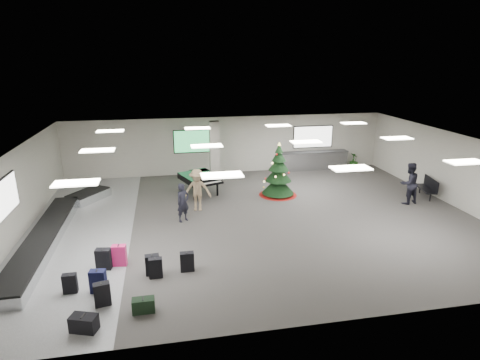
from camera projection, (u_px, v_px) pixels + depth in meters
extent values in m
plane|color=#3D3937|center=(256.00, 218.00, 16.63)|extent=(18.00, 18.00, 0.00)
cube|color=#BAB6AA|center=(229.00, 145.00, 22.72)|extent=(18.00, 0.02, 3.20)
cube|color=#BAB6AA|center=(324.00, 267.00, 9.59)|extent=(18.00, 0.02, 3.20)
cube|color=#BAB6AA|center=(16.00, 195.00, 14.53)|extent=(0.02, 14.00, 3.20)
cube|color=#BAB6AA|center=(454.00, 170.00, 17.77)|extent=(0.02, 14.00, 3.20)
cube|color=silver|center=(257.00, 142.00, 15.68)|extent=(18.00, 14.00, 0.02)
cube|color=slate|center=(79.00, 231.00, 15.36)|extent=(4.00, 14.00, 0.01)
cube|color=#B1ABA2|center=(215.00, 151.00, 21.22)|extent=(0.50, 0.50, 3.20)
cube|color=green|center=(193.00, 141.00, 22.22)|extent=(2.20, 0.08, 1.30)
cube|color=white|center=(313.00, 137.00, 23.48)|extent=(2.40, 0.08, 1.30)
cube|color=white|center=(6.00, 196.00, 13.51)|extent=(0.08, 2.10, 1.30)
cube|color=white|center=(76.00, 183.00, 10.86)|extent=(1.20, 0.60, 0.04)
cube|color=white|center=(97.00, 150.00, 14.61)|extent=(1.20, 0.60, 0.04)
cube|color=white|center=(110.00, 131.00, 18.37)|extent=(1.20, 0.60, 0.04)
cube|color=white|center=(222.00, 175.00, 11.58)|extent=(1.20, 0.60, 0.04)
cube|color=white|center=(207.00, 146.00, 15.33)|extent=(1.20, 0.60, 0.04)
cube|color=white|center=(197.00, 128.00, 19.09)|extent=(1.20, 0.60, 0.04)
cube|color=white|center=(351.00, 168.00, 12.30)|extent=(1.20, 0.60, 0.04)
cube|color=white|center=(306.00, 142.00, 16.05)|extent=(1.20, 0.60, 0.04)
cube|color=white|center=(278.00, 126.00, 19.81)|extent=(1.20, 0.60, 0.04)
cube|color=white|center=(465.00, 162.00, 13.02)|extent=(1.20, 0.60, 0.04)
cube|color=white|center=(397.00, 138.00, 16.77)|extent=(1.20, 0.60, 0.04)
cube|color=white|center=(353.00, 123.00, 20.53)|extent=(1.20, 0.60, 0.04)
cube|color=silver|center=(43.00, 240.00, 14.19)|extent=(1.00, 8.00, 0.38)
cube|color=black|center=(42.00, 235.00, 14.13)|extent=(0.95, 7.90, 0.05)
cube|color=silver|center=(88.00, 196.00, 18.65)|extent=(1.97, 2.21, 0.38)
cube|color=black|center=(88.00, 192.00, 18.59)|extent=(1.87, 2.10, 0.05)
cube|color=silver|center=(314.00, 161.00, 23.61)|extent=(4.00, 0.60, 1.05)
cube|color=#303032|center=(314.00, 152.00, 23.45)|extent=(4.05, 0.65, 0.04)
cube|color=black|center=(102.00, 294.00, 10.73)|extent=(0.47, 0.32, 0.66)
cube|color=black|center=(101.00, 283.00, 10.62)|extent=(0.06, 0.14, 0.02)
cube|color=black|center=(156.00, 268.00, 12.09)|extent=(0.41, 0.22, 0.63)
cube|color=black|center=(155.00, 258.00, 11.99)|extent=(0.03, 0.13, 0.02)
cube|color=#D51B62|center=(119.00, 255.00, 12.79)|extent=(0.47, 0.30, 0.69)
cube|color=black|center=(118.00, 245.00, 12.68)|extent=(0.05, 0.15, 0.02)
cube|color=black|center=(152.00, 265.00, 12.27)|extent=(0.45, 0.27, 0.64)
cube|color=black|center=(152.00, 255.00, 12.17)|extent=(0.04, 0.14, 0.02)
cube|color=black|center=(98.00, 281.00, 11.33)|extent=(0.47, 0.32, 0.68)
cube|color=black|center=(97.00, 270.00, 11.23)|extent=(0.05, 0.16, 0.02)
cube|color=black|center=(70.00, 283.00, 11.31)|extent=(0.39, 0.22, 0.58)
cube|color=black|center=(69.00, 274.00, 11.22)|extent=(0.03, 0.13, 0.02)
cube|color=black|center=(143.00, 305.00, 10.49)|extent=(0.58, 0.30, 0.39)
cube|color=black|center=(143.00, 298.00, 10.43)|extent=(0.03, 0.17, 0.02)
cube|color=black|center=(187.00, 262.00, 12.47)|extent=(0.43, 0.23, 0.62)
cube|color=black|center=(187.00, 252.00, 12.38)|extent=(0.03, 0.14, 0.02)
cube|color=black|center=(104.00, 259.00, 12.56)|extent=(0.50, 0.33, 0.68)
cube|color=black|center=(103.00, 249.00, 12.46)|extent=(0.06, 0.16, 0.02)
cube|color=black|center=(84.00, 323.00, 9.75)|extent=(0.72, 0.54, 0.42)
cube|color=black|center=(83.00, 316.00, 9.69)|extent=(0.10, 0.21, 0.02)
cone|color=maroon|center=(278.00, 194.00, 19.38)|extent=(1.83, 1.83, 0.12)
cylinder|color=#3F2819|center=(278.00, 190.00, 19.33)|extent=(0.12, 0.12, 0.48)
cone|color=black|center=(278.00, 184.00, 19.24)|extent=(1.54, 1.54, 0.87)
cone|color=black|center=(278.00, 173.00, 19.07)|extent=(1.25, 1.25, 0.77)
cone|color=black|center=(279.00, 163.00, 18.93)|extent=(0.96, 0.96, 0.67)
cone|color=black|center=(279.00, 155.00, 18.82)|extent=(0.67, 0.67, 0.58)
cone|color=black|center=(279.00, 148.00, 18.72)|extent=(0.39, 0.39, 0.43)
cone|color=#FFE566|center=(279.00, 144.00, 18.65)|extent=(0.15, 0.15, 0.17)
cube|color=black|center=(199.00, 177.00, 19.34)|extent=(2.07, 2.19, 0.28)
cube|color=black|center=(208.00, 184.00, 18.58)|extent=(1.47, 0.79, 0.10)
cube|color=white|center=(209.00, 183.00, 18.54)|extent=(1.28, 0.58, 0.02)
cube|color=black|center=(206.00, 177.00, 18.70)|extent=(0.67, 0.27, 0.22)
cylinder|color=black|center=(194.00, 193.00, 18.61)|extent=(0.10, 0.10, 0.68)
cylinder|color=black|center=(217.00, 189.00, 19.20)|extent=(0.10, 0.10, 0.68)
cylinder|color=black|center=(194.00, 183.00, 20.06)|extent=(0.10, 0.10, 0.68)
cube|color=black|center=(426.00, 189.00, 18.97)|extent=(0.80, 1.55, 0.06)
cylinder|color=black|center=(433.00, 197.00, 18.48)|extent=(0.06, 0.06, 0.39)
cylinder|color=black|center=(417.00, 189.00, 19.59)|extent=(0.06, 0.06, 0.39)
cube|color=black|center=(431.00, 183.00, 18.93)|extent=(0.37, 1.46, 0.49)
imported|color=black|center=(183.00, 202.00, 16.10)|extent=(0.70, 0.64, 1.60)
imported|color=#967D5C|center=(197.00, 190.00, 17.23)|extent=(1.28, 0.85, 1.84)
imported|color=black|center=(409.00, 183.00, 18.00)|extent=(1.05, 0.89, 1.91)
imported|color=#143B13|center=(279.00, 170.00, 22.27)|extent=(0.49, 0.53, 0.77)
imported|color=#143B13|center=(354.00, 160.00, 23.94)|extent=(0.60, 0.60, 0.91)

